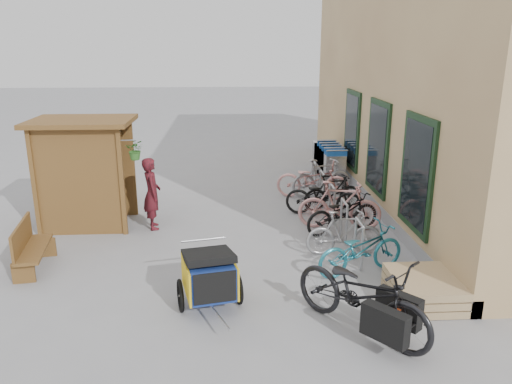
{
  "coord_description": "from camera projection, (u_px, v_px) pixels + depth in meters",
  "views": [
    {
      "loc": [
        -0.09,
        -8.37,
        3.95
      ],
      "look_at": [
        0.5,
        1.5,
        1.0
      ],
      "focal_mm": 35.0,
      "sensor_mm": 36.0,
      "label": 1
    }
  ],
  "objects": [
    {
      "name": "ground",
      "position": [
        234.0,
        268.0,
        9.14
      ],
      "size": [
        80.0,
        80.0,
        0.0
      ],
      "primitive_type": "plane",
      "color": "gray"
    },
    {
      "name": "bike_3",
      "position": [
        340.0,
        205.0,
        10.92
      ],
      "size": [
        1.88,
        0.86,
        1.09
      ],
      "primitive_type": "imported",
      "rotation": [
        0.0,
        0.0,
        1.37
      ],
      "color": "#D58D8A",
      "rests_on": "ground"
    },
    {
      "name": "bench",
      "position": [
        29.0,
        246.0,
        8.97
      ],
      "size": [
        0.62,
        1.44,
        0.88
      ],
      "rotation": [
        0.0,
        0.0,
        0.15
      ],
      "color": "brown",
      "rests_on": "ground"
    },
    {
      "name": "bike_4",
      "position": [
        324.0,
        196.0,
        11.81
      ],
      "size": [
        1.92,
        1.1,
        0.95
      ],
      "primitive_type": "imported",
      "rotation": [
        0.0,
        0.0,
        1.3
      ],
      "color": "black",
      "rests_on": "ground"
    },
    {
      "name": "bike_2",
      "position": [
        343.0,
        213.0,
        10.71
      ],
      "size": [
        1.84,
        1.15,
        0.91
      ],
      "primitive_type": "imported",
      "rotation": [
        0.0,
        0.0,
        1.91
      ],
      "color": "black",
      "rests_on": "ground"
    },
    {
      "name": "shopping_carts",
      "position": [
        328.0,
        156.0,
        15.23
      ],
      "size": [
        0.61,
        2.43,
        1.1
      ],
      "color": "silver",
      "rests_on": "ground"
    },
    {
      "name": "bike_5",
      "position": [
        333.0,
        192.0,
        12.2
      ],
      "size": [
        1.56,
        0.73,
        0.91
      ],
      "primitive_type": "imported",
      "rotation": [
        0.0,
        0.0,
        1.78
      ],
      "color": "black",
      "rests_on": "ground"
    },
    {
      "name": "bike_0",
      "position": [
        361.0,
        249.0,
        8.82
      ],
      "size": [
        1.82,
        1.14,
        0.9
      ],
      "primitive_type": "imported",
      "rotation": [
        0.0,
        0.0,
        1.91
      ],
      "color": "teal",
      "rests_on": "ground"
    },
    {
      "name": "bike_7",
      "position": [
        322.0,
        178.0,
        13.31
      ],
      "size": [
        1.78,
        0.91,
        1.03
      ],
      "primitive_type": "imported",
      "rotation": [
        0.0,
        0.0,
        1.84
      ],
      "color": "#9A999E",
      "rests_on": "ground"
    },
    {
      "name": "person_kiosk",
      "position": [
        152.0,
        193.0,
        10.92
      ],
      "size": [
        0.51,
        0.66,
        1.6
      ],
      "primitive_type": "imported",
      "rotation": [
        0.0,
        0.0,
        1.81
      ],
      "color": "maroon",
      "rests_on": "ground"
    },
    {
      "name": "kiosk",
      "position": [
        81.0,
        158.0,
        10.88
      ],
      "size": [
        2.49,
        1.65,
        2.4
      ],
      "color": "brown",
      "rests_on": "ground"
    },
    {
      "name": "child_trailer",
      "position": [
        209.0,
        274.0,
        7.67
      ],
      "size": [
        1.06,
        1.69,
        0.97
      ],
      "rotation": [
        0.0,
        0.0,
        0.21
      ],
      "color": "navy",
      "rests_on": "ground"
    },
    {
      "name": "bike_1",
      "position": [
        344.0,
        233.0,
        9.61
      ],
      "size": [
        1.51,
        0.5,
        0.9
      ],
      "primitive_type": "imported",
      "rotation": [
        0.0,
        0.0,
        1.62
      ],
      "color": "#9A999E",
      "rests_on": "ground"
    },
    {
      "name": "bike_rack",
      "position": [
        332.0,
        200.0,
        11.42
      ],
      "size": [
        0.05,
        5.35,
        0.86
      ],
      "color": "#A5A8AD",
      "rests_on": "ground"
    },
    {
      "name": "cargo_bike",
      "position": [
        363.0,
        295.0,
        6.96
      ],
      "size": [
        2.04,
        2.22,
        1.18
      ],
      "rotation": [
        0.0,
        0.0,
        0.7
      ],
      "color": "black",
      "rests_on": "ground"
    },
    {
      "name": "bike_6",
      "position": [
        313.0,
        180.0,
        13.14
      ],
      "size": [
        2.02,
        1.15,
        1.0
      ],
      "primitive_type": "imported",
      "rotation": [
        0.0,
        0.0,
        1.3
      ],
      "color": "#D58D8A",
      "rests_on": "ground"
    },
    {
      "name": "pallet_stack",
      "position": [
        424.0,
        289.0,
        7.91
      ],
      "size": [
        1.0,
        1.2,
        0.4
      ],
      "color": "tan",
      "rests_on": "ground"
    },
    {
      "name": "building",
      "position": [
        481.0,
        62.0,
        12.82
      ],
      "size": [
        6.07,
        13.0,
        7.0
      ],
      "color": "tan",
      "rests_on": "ground"
    }
  ]
}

